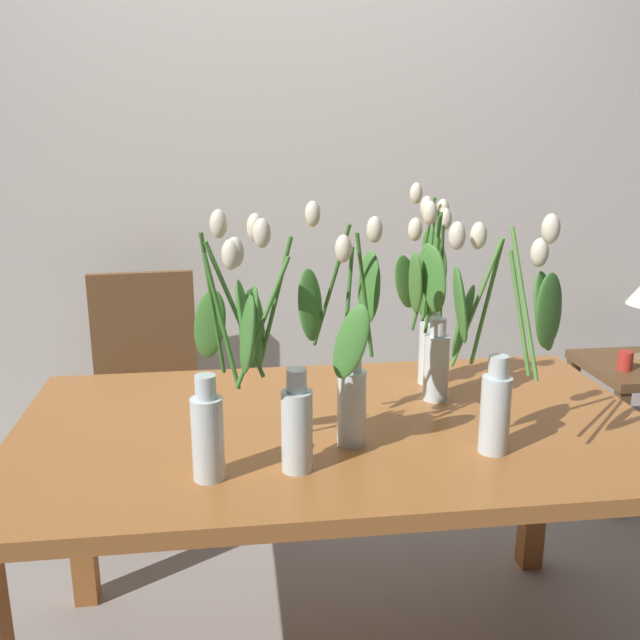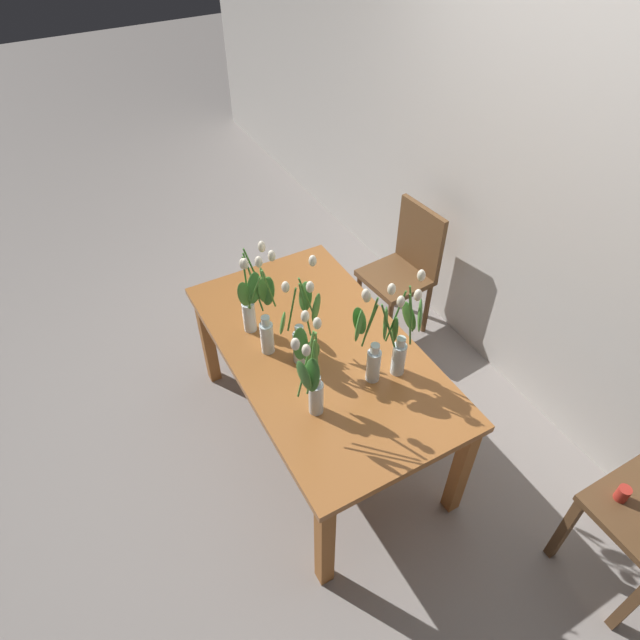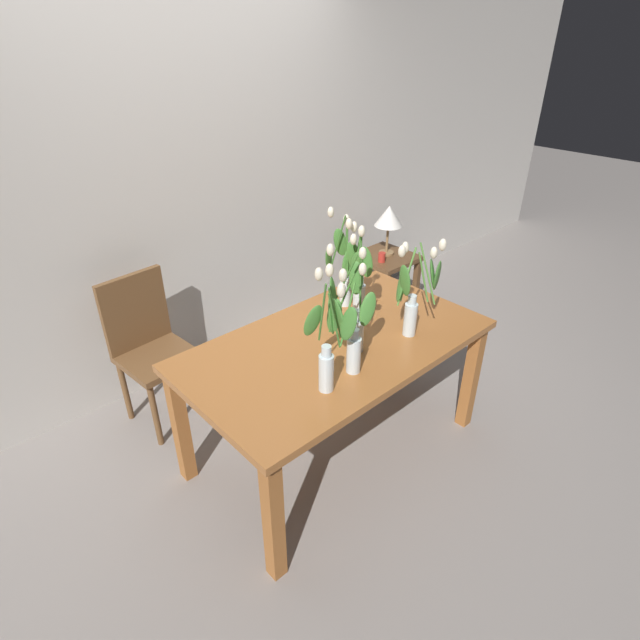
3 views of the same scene
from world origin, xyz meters
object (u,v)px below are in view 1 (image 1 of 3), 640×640
object	(u,v)px
dining_table	(336,456)
tulip_vase_0	(282,391)
tulip_vase_4	(220,380)
tulip_vase_3	(348,358)
tulip_vase_1	(499,356)
side_table	(639,391)
tulip_vase_5	(428,311)
pillar_candle	(625,360)
dining_chair	(146,381)
tulip_vase_2	(433,326)

from	to	relation	value
dining_table	tulip_vase_0	size ratio (longest dim) A/B	2.93
dining_table	tulip_vase_4	size ratio (longest dim) A/B	2.88
tulip_vase_3	dining_table	bearing A→B (deg)	94.58
tulip_vase_1	side_table	bearing A→B (deg)	45.56
dining_table	tulip_vase_1	distance (m)	0.51
tulip_vase_1	side_table	world-z (taller)	tulip_vase_1
tulip_vase_4	tulip_vase_5	size ratio (longest dim) A/B	0.97
dining_table	pillar_candle	size ratio (longest dim) A/B	21.33
dining_table	pillar_candle	world-z (taller)	dining_table
side_table	tulip_vase_0	bearing A→B (deg)	-144.64
dining_chair	side_table	size ratio (longest dim) A/B	1.69
tulip_vase_2	tulip_vase_0	bearing A→B (deg)	-140.35
tulip_vase_2	tulip_vase_1	bearing A→B (deg)	-82.47
tulip_vase_4	side_table	distance (m)	2.06
tulip_vase_1	dining_chair	xyz separation A→B (m)	(-0.92, 1.20, -0.45)
tulip_vase_4	side_table	bearing A→B (deg)	33.15
tulip_vase_3	dining_chair	world-z (taller)	tulip_vase_3
tulip_vase_4	tulip_vase_5	bearing A→B (deg)	40.07
tulip_vase_1	pillar_candle	bearing A→B (deg)	47.18
tulip_vase_5	dining_chair	distance (m)	1.23
tulip_vase_1	pillar_candle	xyz separation A→B (m)	(0.95, 1.02, -0.39)
tulip_vase_4	side_table	size ratio (longest dim) A/B	1.01
tulip_vase_3	side_table	size ratio (longest dim) A/B	1.01
side_table	pillar_candle	bearing A→B (deg)	-152.25
tulip_vase_1	tulip_vase_4	bearing A→B (deg)	-179.32
dining_chair	side_table	bearing A→B (deg)	-3.60
dining_table	tulip_vase_2	xyz separation A→B (m)	(0.28, 0.12, 0.30)
tulip_vase_2	side_table	bearing A→B (deg)	33.55
dining_table	tulip_vase_2	world-z (taller)	tulip_vase_2
tulip_vase_0	pillar_candle	world-z (taller)	tulip_vase_0
tulip_vase_2	tulip_vase_3	world-z (taller)	tulip_vase_3
side_table	pillar_candle	xyz separation A→B (m)	(-0.11, -0.06, 0.16)
tulip_vase_5	dining_chair	bearing A→B (deg)	141.34
tulip_vase_3	tulip_vase_4	world-z (taller)	same
tulip_vase_5	pillar_candle	world-z (taller)	tulip_vase_5
tulip_vase_0	tulip_vase_5	xyz separation A→B (m)	(0.46, 0.50, 0.03)
tulip_vase_1	tulip_vase_4	world-z (taller)	same
tulip_vase_5	tulip_vase_1	bearing A→B (deg)	-87.87
tulip_vase_5	side_table	bearing A→B (deg)	28.83
side_table	pillar_candle	size ratio (longest dim) A/B	7.33
tulip_vase_3	dining_chair	bearing A→B (deg)	118.71
dining_chair	tulip_vase_5	bearing A→B (deg)	-38.66
tulip_vase_2	tulip_vase_3	size ratio (longest dim) A/B	0.98
pillar_candle	tulip_vase_5	bearing A→B (deg)	-151.04
tulip_vase_4	tulip_vase_5	world-z (taller)	tulip_vase_5
side_table	dining_chair	bearing A→B (deg)	176.40
dining_table	tulip_vase_1	xyz separation A→B (m)	(0.32, -0.22, 0.33)
tulip_vase_3	tulip_vase_4	size ratio (longest dim) A/B	1.00
side_table	tulip_vase_5	bearing A→B (deg)	-151.17
tulip_vase_4	dining_chair	world-z (taller)	tulip_vase_4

